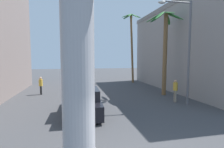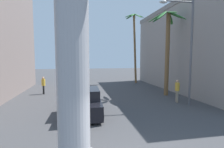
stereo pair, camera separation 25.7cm
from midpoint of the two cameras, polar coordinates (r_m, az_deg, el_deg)
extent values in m
plane|color=#424244|center=(14.17, -4.25, -8.72)|extent=(90.60, 90.60, 0.00)
cube|color=gray|center=(21.03, 24.56, 7.13)|extent=(6.20, 17.62, 8.59)
cube|color=slate|center=(21.71, 25.03, 19.20)|extent=(6.33, 17.97, 0.50)
cylinder|color=#9E9EA3|center=(4.77, -13.03, 21.32)|extent=(0.85, 0.85, 9.45)
cylinder|color=#59595E|center=(13.72, 23.33, 6.02)|extent=(0.16, 0.16, 7.40)
cylinder|color=#59595E|center=(13.66, 19.83, 21.27)|extent=(2.22, 0.10, 0.10)
ellipsoid|color=beige|center=(13.10, 15.39, 21.65)|extent=(0.56, 0.28, 0.20)
cylinder|color=black|center=(12.94, -14.20, -8.75)|extent=(0.24, 0.65, 0.64)
cylinder|color=black|center=(12.95, -5.91, -8.60)|extent=(0.24, 0.65, 0.64)
cylinder|color=black|center=(9.69, -15.44, -13.51)|extent=(0.24, 0.65, 0.64)
cylinder|color=black|center=(9.71, -4.18, -13.30)|extent=(0.24, 0.65, 0.64)
cube|color=black|center=(11.21, -9.96, -9.56)|extent=(2.09, 4.90, 0.80)
cube|color=black|center=(10.70, -10.00, -6.42)|extent=(1.85, 2.09, 0.60)
cylinder|color=brown|center=(24.59, 6.23, 7.98)|extent=(0.51, 0.73, 9.27)
ellipsoid|color=#28782D|center=(25.26, 7.53, 18.25)|extent=(1.40, 0.40, 0.49)
ellipsoid|color=#2E6B2D|center=(25.74, 5.96, 18.00)|extent=(0.82, 1.43, 0.51)
ellipsoid|color=#24612D|center=(25.48, 4.60, 18.12)|extent=(1.07, 1.35, 0.54)
ellipsoid|color=#316D2D|center=(24.72, 4.40, 18.45)|extent=(1.39, 0.60, 0.65)
ellipsoid|color=#306E2D|center=(24.37, 5.52, 18.64)|extent=(1.01, 1.34, 0.64)
ellipsoid|color=#2D622D|center=(24.56, 7.17, 18.37)|extent=(0.92, 1.30, 0.82)
cylinder|color=brown|center=(16.80, 16.46, 6.00)|extent=(0.51, 0.54, 7.42)
ellipsoid|color=#2B6D2D|center=(17.69, 19.01, 17.49)|extent=(1.71, 0.38, 0.62)
ellipsoid|color=#2E782D|center=(18.05, 17.25, 16.84)|extent=(1.36, 1.35, 1.02)
ellipsoid|color=#20612D|center=(17.79, 14.09, 17.42)|extent=(1.00, 1.68, 0.73)
ellipsoid|color=#2D732D|center=(17.13, 13.38, 17.62)|extent=(1.60, 0.88, 0.99)
ellipsoid|color=#2A702D|center=(16.49, 14.90, 18.06)|extent=(1.50, 1.15, 1.01)
ellipsoid|color=#2E702D|center=(16.50, 17.85, 18.51)|extent=(0.43, 1.74, 0.57)
ellipsoid|color=#26712D|center=(17.04, 19.41, 17.52)|extent=(1.39, 1.32, 1.00)
cylinder|color=black|center=(17.72, -22.51, -4.97)|extent=(0.14, 0.14, 0.81)
cylinder|color=black|center=(17.91, -22.62, -4.86)|extent=(0.14, 0.14, 0.81)
cylinder|color=gold|center=(17.71, -22.64, -2.62)|extent=(0.43, 0.43, 0.63)
sphere|color=tan|center=(17.66, -22.69, -1.25)|extent=(0.22, 0.22, 0.22)
cylinder|color=gray|center=(14.62, 19.28, -6.75)|extent=(0.14, 0.14, 0.90)
cylinder|color=gray|center=(14.44, 19.54, -6.91)|extent=(0.14, 0.14, 0.90)
cylinder|color=gold|center=(14.40, 19.50, -3.85)|extent=(0.41, 0.41, 0.63)
sphere|color=tan|center=(14.34, 19.55, -2.18)|extent=(0.22, 0.22, 0.22)
camera|label=1|loc=(0.13, -90.76, -0.07)|focal=28.00mm
camera|label=2|loc=(0.13, 89.24, 0.07)|focal=28.00mm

